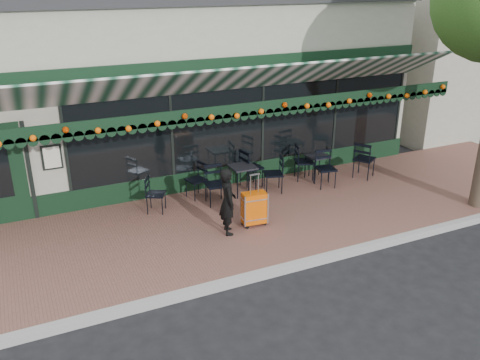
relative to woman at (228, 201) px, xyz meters
name	(u,v)px	position (x,y,z in m)	size (l,w,h in m)	color
ground	(291,268)	(0.62, -1.55, -0.86)	(80.00, 80.00, 0.00)	black
sidewalk	(246,221)	(0.62, 0.45, -0.78)	(18.00, 4.00, 0.15)	brown
curb	(293,266)	(0.62, -1.63, -0.78)	(18.00, 0.16, 0.15)	#9E9E99
restaurant_building	(163,77)	(0.62, 6.28, 1.41)	(12.00, 9.60, 4.50)	#9C9887
neighbor_building_right	(473,48)	(13.62, 6.45, 1.54)	(12.00, 8.00, 4.80)	#AEAC99
woman	(228,201)	(0.00, 0.00, 0.00)	(0.52, 0.34, 1.42)	black
suitcase	(254,208)	(0.64, 0.08, -0.32)	(0.54, 0.33, 1.17)	#DE5507
cafe_table_a	(317,158)	(3.30, 1.76, -0.12)	(0.53, 0.53, 0.66)	black
cafe_table_b	(243,169)	(1.13, 1.71, -0.06)	(0.58, 0.58, 0.72)	black
chair_a_left	(273,174)	(1.87, 1.51, -0.25)	(0.46, 0.46, 0.92)	black
chair_a_right	(304,162)	(3.00, 1.91, -0.24)	(0.47, 0.47, 0.95)	black
chair_a_front	(326,169)	(3.22, 1.25, -0.24)	(0.47, 0.47, 0.93)	black
chair_a_extra	(364,159)	(4.51, 1.37, -0.21)	(0.50, 0.50, 0.99)	black
chair_b_left	(196,180)	(0.04, 1.98, -0.27)	(0.44, 0.44, 0.87)	black
chair_b_right	(251,168)	(1.54, 2.05, -0.21)	(0.50, 0.50, 0.99)	black
chair_b_front	(216,185)	(0.32, 1.45, -0.24)	(0.47, 0.47, 0.93)	black
chair_solo	(156,195)	(-1.06, 1.61, -0.29)	(0.42, 0.42, 0.83)	black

